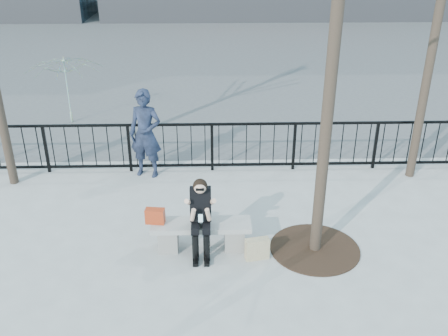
{
  "coord_description": "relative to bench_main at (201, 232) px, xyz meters",
  "views": [
    {
      "loc": [
        0.18,
        -7.0,
        4.87
      ],
      "look_at": [
        0.4,
        0.8,
        1.1
      ],
      "focal_mm": 40.0,
      "sensor_mm": 36.0,
      "label": 1
    }
  ],
  "objects": [
    {
      "name": "bench_main",
      "position": [
        0.0,
        0.0,
        0.0
      ],
      "size": [
        1.65,
        0.46,
        0.49
      ],
      "color": "gray",
      "rests_on": "ground"
    },
    {
      "name": "street_surface",
      "position": [
        0.0,
        15.0,
        -0.3
      ],
      "size": [
        60.0,
        23.0,
        0.01
      ],
      "primitive_type": "cube",
      "color": "#474747",
      "rests_on": "ground"
    },
    {
      "name": "shopping_bag",
      "position": [
        0.91,
        -0.33,
        -0.12
      ],
      "size": [
        0.41,
        0.22,
        0.37
      ],
      "primitive_type": "cube",
      "rotation": [
        0.0,
        0.0,
        0.21
      ],
      "color": "beige",
      "rests_on": "ground"
    },
    {
      "name": "seated_woman",
      "position": [
        0.0,
        -0.16,
        0.37
      ],
      "size": [
        0.5,
        0.64,
        1.34
      ],
      "color": "black",
      "rests_on": "ground"
    },
    {
      "name": "standing_man",
      "position": [
        -1.2,
        2.8,
        0.66
      ],
      "size": [
        0.79,
        0.61,
        1.91
      ],
      "primitive_type": "imported",
      "rotation": [
        0.0,
        0.0,
        -0.24
      ],
      "color": "black",
      "rests_on": "ground"
    },
    {
      "name": "handbag",
      "position": [
        -0.75,
        0.02,
        0.32
      ],
      "size": [
        0.33,
        0.19,
        0.26
      ],
      "primitive_type": "cube",
      "rotation": [
        0.0,
        0.0,
        -0.13
      ],
      "color": "#AC3315",
      "rests_on": "bench_main"
    },
    {
      "name": "railing",
      "position": [
        0.0,
        3.0,
        0.25
      ],
      "size": [
        14.0,
        0.06,
        1.1
      ],
      "color": "black",
      "rests_on": "ground"
    },
    {
      "name": "vendor_umbrella",
      "position": [
        -3.66,
        6.07,
        0.62
      ],
      "size": [
        2.3,
        2.33,
        1.84
      ],
      "primitive_type": "imported",
      "rotation": [
        0.0,
        0.0,
        0.16
      ],
      "color": "gold",
      "rests_on": "ground"
    },
    {
      "name": "ground",
      "position": [
        0.0,
        0.0,
        -0.3
      ],
      "size": [
        120.0,
        120.0,
        0.0
      ],
      "primitive_type": "plane",
      "color": "gray",
      "rests_on": "ground"
    },
    {
      "name": "tree_grate",
      "position": [
        1.9,
        -0.1,
        -0.29
      ],
      "size": [
        1.5,
        1.5,
        0.02
      ],
      "primitive_type": "cylinder",
      "color": "black",
      "rests_on": "ground"
    }
  ]
}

